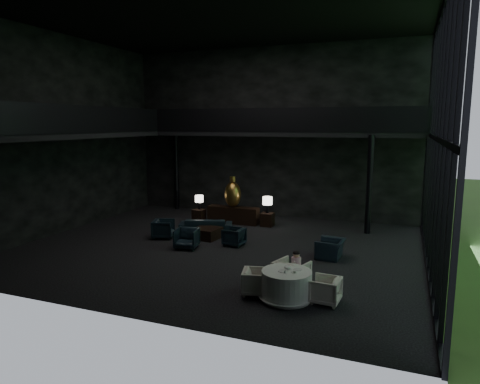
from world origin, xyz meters
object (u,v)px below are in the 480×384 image
(coffee_table, at_px, (207,233))
(dining_chair_north, at_px, (292,271))
(table_lamp_right, at_px, (267,201))
(dining_chair_west, at_px, (256,281))
(child, at_px, (296,261))
(side_table_left, at_px, (199,215))
(lounge_armchair_east, at_px, (234,237))
(dining_table, at_px, (286,287))
(bronze_urn, at_px, (233,194))
(lounge_armchair_south, at_px, (187,237))
(lounge_armchair_west, at_px, (163,228))
(dining_chair_east, at_px, (325,290))
(side_table_right, at_px, (267,219))
(sofa, at_px, (206,223))
(console, at_px, (233,215))
(window_armchair, at_px, (330,247))
(table_lamp_left, at_px, (199,199))

(coffee_table, xyz_separation_m, dining_chair_north, (4.35, -3.74, 0.24))
(table_lamp_right, xyz_separation_m, dining_chair_west, (2.02, -7.32, -0.75))
(table_lamp_right, distance_m, dining_chair_north, 7.12)
(child, bearing_deg, side_table_left, -45.48)
(lounge_armchair_east, relative_size, dining_table, 0.46)
(lounge_armchair_east, distance_m, dining_chair_north, 4.39)
(bronze_urn, relative_size, lounge_armchair_south, 1.67)
(lounge_armchair_west, distance_m, dining_table, 7.23)
(bronze_urn, xyz_separation_m, child, (4.45, -6.34, -0.60))
(lounge_armchair_east, xyz_separation_m, dining_chair_east, (4.04, -3.91, 0.00))
(side_table_right, xyz_separation_m, lounge_armchair_south, (-1.67, -4.30, 0.12))
(child, bearing_deg, coffee_table, -39.21)
(table_lamp_right, relative_size, sofa, 0.33)
(child, bearing_deg, lounge_armchair_south, -25.17)
(console, height_order, window_armchair, window_armchair)
(lounge_armchair_west, bearing_deg, lounge_armchair_south, -139.44)
(bronze_urn, distance_m, window_armchair, 6.10)
(dining_table, xyz_separation_m, dining_chair_north, (-0.07, 0.82, 0.13))
(bronze_urn, relative_size, side_table_right, 2.36)
(sofa, distance_m, dining_chair_west, 6.60)
(table_lamp_right, xyz_separation_m, dining_table, (2.84, -7.35, -0.77))
(sofa, relative_size, dining_table, 1.49)
(side_table_right, xyz_separation_m, lounge_armchair_east, (-0.23, -3.34, 0.04))
(sofa, bearing_deg, table_lamp_right, -153.29)
(table_lamp_left, distance_m, lounge_armchair_east, 4.35)
(sofa, height_order, dining_chair_east, sofa)
(side_table_left, bearing_deg, coffee_table, -57.49)
(dining_table, xyz_separation_m, child, (0.02, 0.93, 0.40))
(window_armchair, xyz_separation_m, dining_table, (-0.49, -3.80, -0.06))
(console, relative_size, coffee_table, 2.49)
(side_table_left, distance_m, table_lamp_right, 3.31)
(side_table_left, bearing_deg, console, 8.49)
(bronze_urn, bearing_deg, lounge_armchair_south, -90.99)
(table_lamp_right, height_order, lounge_armchair_west, table_lamp_right)
(bronze_urn, bearing_deg, lounge_armchair_east, -67.20)
(table_lamp_left, xyz_separation_m, window_armchair, (6.53, -3.34, -0.63))
(lounge_armchair_south, bearing_deg, lounge_armchair_east, 23.53)
(table_lamp_left, bearing_deg, lounge_armchair_west, -89.95)
(dining_table, bearing_deg, table_lamp_left, 130.20)
(dining_chair_east, xyz_separation_m, dining_chair_west, (-1.78, -0.10, 0.01))
(side_table_left, distance_m, table_lamp_left, 0.74)
(sofa, distance_m, lounge_armchair_west, 1.78)
(side_table_left, height_order, lounge_armchair_east, lounge_armchair_east)
(lounge_armchair_south, xyz_separation_m, dining_chair_west, (3.69, -3.03, -0.07))
(console, bearing_deg, window_armchair, -35.59)
(table_lamp_left, bearing_deg, child, -45.72)
(console, distance_m, table_lamp_right, 1.76)
(lounge_armchair_west, bearing_deg, sofa, -61.36)
(console, height_order, lounge_armchair_south, lounge_armchair_south)
(table_lamp_left, distance_m, dining_table, 9.38)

